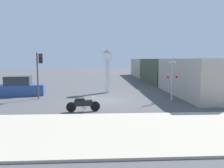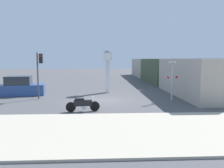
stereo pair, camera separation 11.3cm
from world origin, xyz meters
name	(u,v)px [view 2 (the right image)]	position (x,y,z in m)	size (l,w,h in m)	color
ground_plane	(102,100)	(0.00, 0.00, 0.00)	(120.00, 120.00, 0.00)	#4C4C4F
sidewalk_strip	(104,130)	(0.00, -7.74, 0.05)	(36.00, 6.00, 0.10)	#B2A893
motorcycle	(83,104)	(-1.29, -3.74, 0.46)	(2.17, 0.49, 0.96)	black
clock_tower	(108,65)	(0.54, 4.17, 2.80)	(0.98, 0.98, 4.22)	white
freight_train	(158,71)	(8.05, 13.52, 1.70)	(2.80, 33.46, 3.40)	#ADA393
traffic_light	(39,67)	(-5.25, 0.92, 2.70)	(0.50, 0.35, 3.91)	#47474C
railroad_crossing_signal	(172,77)	(5.66, -0.25, 1.90)	(0.90, 0.82, 3.46)	#B7B7BC
parked_car	(21,87)	(-7.62, 2.97, 0.75)	(4.42, 2.40, 1.80)	#2D4C8C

